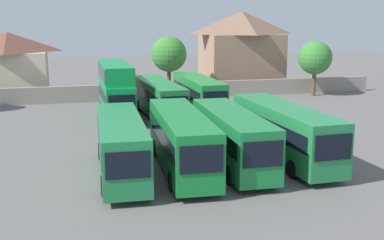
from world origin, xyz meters
name	(u,v)px	position (x,y,z in m)	size (l,w,h in m)	color
ground	(154,112)	(0.00, 18.00, 0.00)	(140.00, 140.00, 0.00)	#605E5B
depot_boundary_wall	(142,92)	(0.00, 25.59, 0.90)	(56.00, 0.50, 1.80)	gray
bus_1	(121,143)	(-5.13, -0.28, 1.92)	(2.93, 11.06, 3.35)	#1E7A40
bus_2	(182,138)	(-1.51, -0.40, 2.00)	(3.03, 11.28, 3.51)	#157A31
bus_3	(232,136)	(1.69, -0.33, 1.95)	(2.73, 10.76, 3.42)	#197A38
bus_4	(284,130)	(5.38, 0.13, 2.01)	(2.99, 11.55, 3.53)	#217F41
bus_5	(116,88)	(-3.80, 16.04, 2.83)	(2.58, 10.11, 5.03)	#0F8C3E
bus_6	(159,97)	(0.07, 15.80, 1.88)	(3.14, 11.52, 3.27)	#22813D
bus_7	(198,94)	(3.89, 15.97, 1.99)	(2.66, 10.67, 3.50)	#1C8734
house_terrace_left	(9,64)	(-14.38, 31.90, 3.76)	(8.73, 7.72, 7.37)	beige
house_terrace_centre	(241,49)	(13.91, 32.17, 4.98)	(9.97, 7.81, 9.76)	#9E7A60
tree_behind_wall	(315,58)	(19.88, 23.59, 4.40)	(3.88, 3.88, 6.37)	brown
tree_right_of_lot	(169,54)	(3.57, 28.09, 4.78)	(4.12, 4.12, 6.87)	brown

